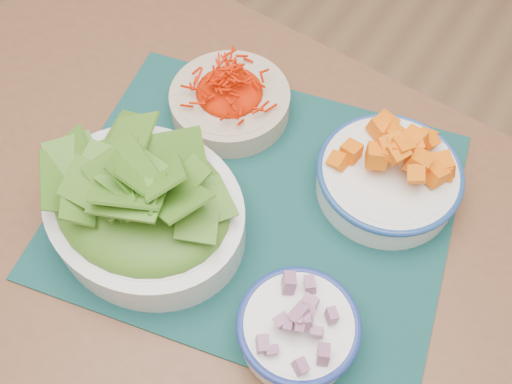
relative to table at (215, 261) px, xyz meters
The scene contains 7 objects.
ground 0.66m from the table, 64.15° to the left, with size 4.00×4.00×0.00m, color #A97A52.
table is the anchor object (origin of this frame).
placemat 0.13m from the table, 70.16° to the left, with size 0.56×0.46×0.00m, color #0A2A2A.
carrot_bowl 0.26m from the table, 117.05° to the left, with size 0.22×0.22×0.08m.
squash_bowl 0.30m from the table, 48.71° to the left, with size 0.25×0.25×0.11m.
lettuce_bowl 0.18m from the table, 155.38° to the right, with size 0.31×0.27×0.13m.
onion_bowl 0.23m from the table, 19.69° to the right, with size 0.16×0.16×0.08m.
Camera 1 is at (0.22, -0.36, 1.47)m, focal length 40.00 mm.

